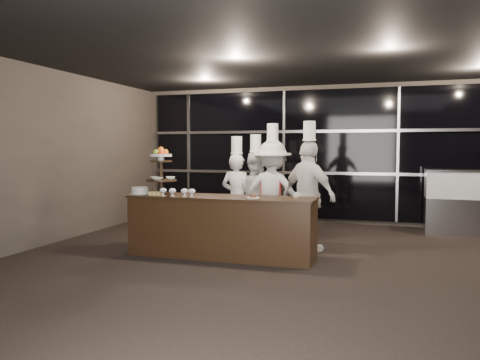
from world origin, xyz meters
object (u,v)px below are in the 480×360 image
(buffet_counter, at_px, (221,226))
(layer_cake, at_px, (140,191))
(display_case, at_px, (463,199))
(chef_d, at_px, (309,195))
(chef_a, at_px, (237,196))
(chef_b, at_px, (256,196))
(display_stand, at_px, (161,168))
(chef_c, at_px, (272,192))

(buffet_counter, xyz_separation_m, layer_cake, (-1.35, -0.05, 0.51))
(buffet_counter, height_order, display_case, display_case)
(layer_cake, bearing_deg, buffet_counter, 2.12)
(display_case, bearing_deg, buffet_counter, -141.32)
(buffet_counter, bearing_deg, chef_d, 32.30)
(chef_a, height_order, chef_b, chef_b)
(buffet_counter, relative_size, layer_cake, 9.47)
(chef_a, relative_size, chef_b, 0.98)
(display_stand, bearing_deg, chef_a, 51.77)
(display_case, relative_size, chef_c, 0.66)
(buffet_counter, distance_m, layer_cake, 1.44)
(buffet_counter, relative_size, chef_b, 1.51)
(buffet_counter, xyz_separation_m, chef_a, (-0.12, 1.12, 0.34))
(chef_c, xyz_separation_m, chef_d, (0.69, -0.39, 0.01))
(display_stand, height_order, layer_cake, display_stand)
(display_stand, height_order, chef_d, chef_d)
(display_case, xyz_separation_m, chef_c, (-3.24, -1.85, 0.20))
(chef_d, bearing_deg, display_stand, -160.99)
(display_stand, xyz_separation_m, chef_d, (2.20, 0.76, -0.44))
(chef_b, distance_m, chef_c, 0.36)
(display_stand, relative_size, display_case, 0.55)
(chef_d, bearing_deg, chef_b, 153.50)
(chef_a, bearing_deg, display_stand, -128.23)
(buffet_counter, distance_m, chef_c, 1.33)
(buffet_counter, relative_size, display_case, 2.08)
(buffet_counter, distance_m, chef_b, 1.32)
(buffet_counter, xyz_separation_m, chef_b, (0.18, 1.26, 0.34))
(layer_cake, height_order, chef_c, chef_c)
(buffet_counter, xyz_separation_m, display_case, (3.75, 3.00, 0.22))
(display_stand, bearing_deg, chef_c, 37.28)
(display_case, xyz_separation_m, chef_d, (-2.55, -2.24, 0.21))
(chef_a, height_order, chef_d, chef_d)
(buffet_counter, height_order, chef_d, chef_d)
(chef_c, distance_m, chef_d, 0.79)
(layer_cake, height_order, chef_a, chef_a)
(layer_cake, bearing_deg, chef_a, 43.54)
(chef_c, bearing_deg, buffet_counter, -113.90)
(chef_a, bearing_deg, layer_cake, -136.46)
(buffet_counter, height_order, layer_cake, layer_cake)
(chef_b, xyz_separation_m, chef_d, (1.02, -0.51, 0.09))
(buffet_counter, distance_m, display_stand, 1.33)
(buffet_counter, bearing_deg, layer_cake, -177.88)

